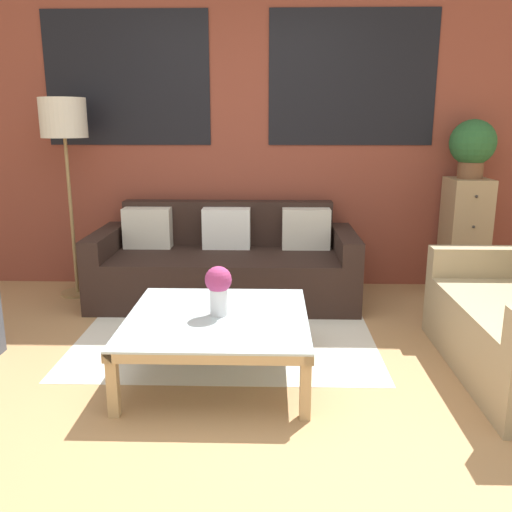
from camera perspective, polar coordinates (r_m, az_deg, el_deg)
ground_plane at (r=2.80m, az=-4.43°, el=-17.18°), size 16.00×16.00×0.00m
wall_back_brick at (r=4.83m, az=-1.72°, el=13.50°), size 8.40×0.09×2.80m
rug at (r=3.85m, az=-3.09°, el=-8.10°), size 2.02×1.57×0.00m
couch_dark at (r=4.51m, az=-3.23°, el=-1.01°), size 2.12×0.88×0.78m
coffee_table at (r=3.15m, az=-4.07°, el=-7.08°), size 1.03×1.03×0.36m
floor_lamp at (r=4.72m, az=-19.56°, el=12.70°), size 0.37×0.37×1.63m
drawer_cabinet at (r=4.94m, az=21.04°, el=1.90°), size 0.33×0.40×0.99m
potted_plant at (r=4.85m, az=21.84°, el=10.77°), size 0.37×0.37×0.48m
flower_vase at (r=3.09m, az=-3.98°, el=-3.24°), size 0.15×0.15×0.29m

